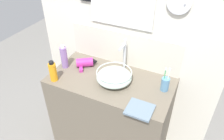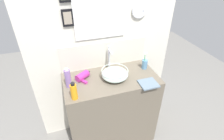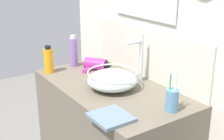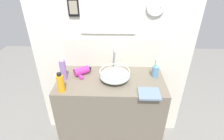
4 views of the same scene
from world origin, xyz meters
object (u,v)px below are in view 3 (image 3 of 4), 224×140
object	(u,v)px
hair_drier	(98,65)
hand_towel	(111,117)
faucet	(140,55)
toothbrush_cup	(172,100)
spray_bottle	(74,52)
soap_dispenser	(49,60)
glass_bowl_sink	(112,79)

from	to	relation	value
hair_drier	hand_towel	xyz separation A→B (m)	(0.61, -0.30, -0.03)
faucet	toothbrush_cup	bearing A→B (deg)	-16.19
spray_bottle	hand_towel	size ratio (longest dim) A/B	1.17
faucet	spray_bottle	size ratio (longest dim) A/B	1.34
soap_dispenser	hand_towel	world-z (taller)	soap_dispenser
spray_bottle	soap_dispenser	xyz separation A→B (m)	(0.03, -0.19, -0.02)
glass_bowl_sink	faucet	xyz separation A→B (m)	(-0.00, 0.19, 0.11)
glass_bowl_sink	soap_dispenser	bearing A→B (deg)	-157.81
spray_bottle	soap_dispenser	bearing A→B (deg)	-81.39
faucet	hand_towel	xyz separation A→B (m)	(0.29, -0.40, -0.16)
hand_towel	toothbrush_cup	bearing A→B (deg)	71.42
spray_bottle	faucet	bearing A→B (deg)	20.81
toothbrush_cup	soap_dispenser	size ratio (longest dim) A/B	1.15
faucet	toothbrush_cup	xyz separation A→B (m)	(0.39, -0.11, -0.11)
faucet	hand_towel	distance (m)	0.52
spray_bottle	hand_towel	distance (m)	0.81
faucet	hair_drier	size ratio (longest dim) A/B	1.44
glass_bowl_sink	spray_bottle	xyz separation A→B (m)	(-0.48, 0.01, 0.05)
faucet	spray_bottle	world-z (taller)	faucet
toothbrush_cup	soap_dispenser	distance (m)	0.88
glass_bowl_sink	hair_drier	xyz separation A→B (m)	(-0.32, 0.10, -0.02)
glass_bowl_sink	soap_dispenser	world-z (taller)	soap_dispenser
spray_bottle	hand_towel	world-z (taller)	spray_bottle
hair_drier	faucet	bearing A→B (deg)	16.55
faucet	soap_dispenser	bearing A→B (deg)	-140.15
spray_bottle	hand_towel	xyz separation A→B (m)	(0.77, -0.22, -0.09)
glass_bowl_sink	spray_bottle	world-z (taller)	spray_bottle
toothbrush_cup	spray_bottle	bearing A→B (deg)	-175.39
spray_bottle	soap_dispenser	size ratio (longest dim) A/B	1.20
glass_bowl_sink	spray_bottle	bearing A→B (deg)	178.83
faucet	soap_dispenser	xyz separation A→B (m)	(-0.45, -0.38, -0.08)
glass_bowl_sink	faucet	world-z (taller)	faucet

